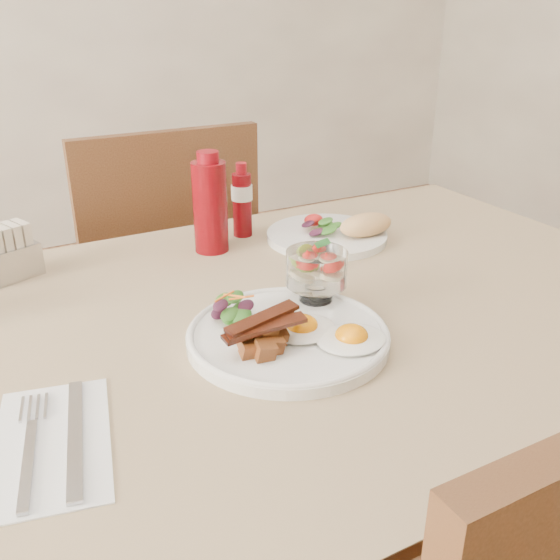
{
  "coord_description": "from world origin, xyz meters",
  "views": [
    {
      "loc": [
        -0.42,
        -0.74,
        1.19
      ],
      "look_at": [
        -0.03,
        -0.02,
        0.82
      ],
      "focal_mm": 40.0,
      "sensor_mm": 36.0,
      "label": 1
    }
  ],
  "objects": [
    {
      "name": "table",
      "position": [
        0.0,
        0.0,
        0.66
      ],
      "size": [
        1.33,
        0.88,
        0.75
      ],
      "color": "brown",
      "rests_on": "ground"
    },
    {
      "name": "chair_far",
      "position": [
        0.0,
        0.66,
        0.52
      ],
      "size": [
        0.42,
        0.42,
        0.93
      ],
      "color": "brown",
      "rests_on": "ground"
    },
    {
      "name": "main_plate",
      "position": [
        -0.05,
        -0.08,
        0.76
      ],
      "size": [
        0.28,
        0.28,
        0.02
      ],
      "primitive_type": "cylinder",
      "color": "white",
      "rests_on": "table"
    },
    {
      "name": "fried_eggs",
      "position": [
        -0.01,
        -0.12,
        0.78
      ],
      "size": [
        0.16,
        0.16,
        0.03
      ],
      "rotation": [
        0.0,
        0.0,
        -0.27
      ],
      "color": "white",
      "rests_on": "main_plate"
    },
    {
      "name": "bacon_potato_pile",
      "position": [
        -0.1,
        -0.11,
        0.79
      ],
      "size": [
        0.11,
        0.07,
        0.05
      ],
      "rotation": [
        0.0,
        0.0,
        -0.43
      ],
      "color": "brown",
      "rests_on": "main_plate"
    },
    {
      "name": "side_salad",
      "position": [
        -0.1,
        -0.01,
        0.78
      ],
      "size": [
        0.07,
        0.06,
        0.04
      ],
      "rotation": [
        0.0,
        0.0,
        0.0
      ],
      "color": "#254D14",
      "rests_on": "main_plate"
    },
    {
      "name": "fruit_cup",
      "position": [
        0.03,
        -0.01,
        0.82
      ],
      "size": [
        0.09,
        0.09,
        0.09
      ],
      "rotation": [
        0.0,
        0.0,
        -0.26
      ],
      "color": "white",
      "rests_on": "main_plate"
    },
    {
      "name": "second_plate",
      "position": [
        0.23,
        0.22,
        0.77
      ],
      "size": [
        0.24,
        0.24,
        0.06
      ],
      "rotation": [
        0.0,
        0.0,
        -0.22
      ],
      "color": "white",
      "rests_on": "table"
    },
    {
      "name": "ketchup_bottle",
      "position": [
        -0.01,
        0.29,
        0.84
      ],
      "size": [
        0.07,
        0.07,
        0.19
      ],
      "rotation": [
        0.0,
        0.0,
        -0.2
      ],
      "color": "#62050A",
      "rests_on": "table"
    },
    {
      "name": "hot_sauce_bottle",
      "position": [
        0.08,
        0.33,
        0.82
      ],
      "size": [
        0.05,
        0.05,
        0.15
      ],
      "rotation": [
        0.0,
        0.0,
        -0.31
      ],
      "color": "#62050A",
      "rests_on": "table"
    },
    {
      "name": "sugar_caddy",
      "position": [
        -0.36,
        0.33,
        0.79
      ],
      "size": [
        0.11,
        0.09,
        0.09
      ],
      "rotation": [
        0.0,
        0.0,
        0.37
      ],
      "color": "#B3B3B8",
      "rests_on": "table"
    },
    {
      "name": "napkin_cutlery",
      "position": [
        -0.38,
        -0.15,
        0.75
      ],
      "size": [
        0.16,
        0.24,
        0.01
      ],
      "rotation": [
        0.0,
        0.0,
        -0.21
      ],
      "color": "white",
      "rests_on": "table"
    }
  ]
}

